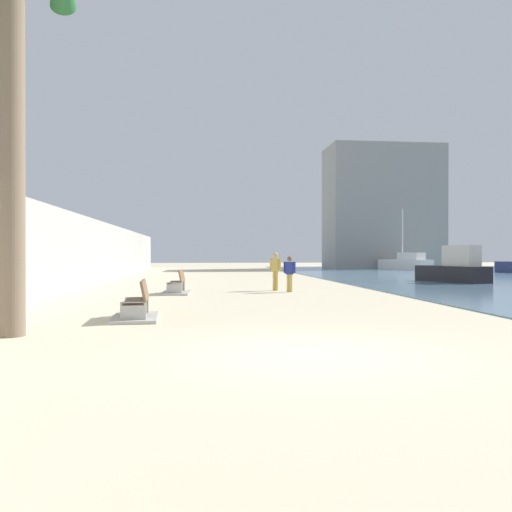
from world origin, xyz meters
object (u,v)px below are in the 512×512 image
Objects in this scene: person_standing at (275,268)px; boat_far_right at (406,263)px; bench_near at (136,310)px; boat_outer at (455,269)px; bench_far at (177,288)px; person_walking at (290,272)px; palm_tree at (9,25)px.

boat_far_right is at bearing 57.08° from person_standing.
bench_near is at bearing -121.58° from boat_far_right.
boat_outer is at bearing -105.49° from boat_far_right.
bench_near is 0.49× the size of boat_outer.
bench_far is 1.28× the size of person_standing.
bench_far is (0.66, 8.08, 0.00)m from bench_near.
boat_far_right reaches higher than person_walking.
boat_far_right is 1.41× the size of boat_outer.
bench_near is 8.11m from bench_far.
boat_outer is at bearing 28.76° from person_walking.
palm_tree is 44.52m from boat_far_right.
bench_near is 10.03m from person_walking.
person_standing is (4.92, 9.36, 0.75)m from bench_near.
person_standing is at bearing 16.71° from bench_far.
boat_far_right is at bearing 74.51° from boat_outer.
person_standing is (-0.47, 0.92, 0.12)m from person_walking.
person_walking is at bearing -121.25° from boat_far_right.
boat_outer is (15.68, 14.08, 0.54)m from bench_near.
person_walking is (7.59, 10.88, -5.34)m from palm_tree.
palm_tree is at bearing -121.11° from person_standing.
palm_tree reaches higher than boat_far_right.
person_standing is at bearing -156.30° from boat_outer.
boat_outer reaches higher than bench_near.
boat_outer is at bearing 42.74° from palm_tree.
boat_far_right is at bearing 52.21° from bench_far.
person_standing is at bearing 62.26° from bench_near.
person_standing is 0.38× the size of boat_outer.
person_standing reaches higher than bench_far.
person_standing reaches higher than bench_near.
palm_tree is at bearing -132.01° from bench_near.
boat_far_right is (21.44, 34.88, 0.46)m from bench_near.
boat_outer is (17.88, 16.52, -5.43)m from palm_tree.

